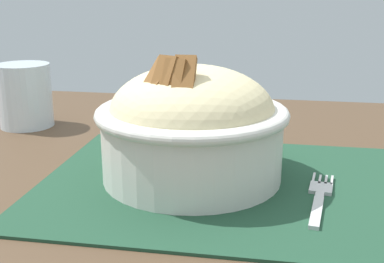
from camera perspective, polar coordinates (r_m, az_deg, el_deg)
The scene contains 5 objects.
table at distance 0.56m, azimuth 6.66°, elevation -12.53°, with size 1.39×0.79×0.74m.
placemat at distance 0.51m, azimuth 4.60°, elevation -6.11°, with size 0.39×0.29×0.00m, color #1E422D.
bowl at distance 0.51m, azimuth 0.01°, elevation 0.71°, with size 0.20×0.20×0.13m.
fork at distance 0.49m, azimuth 14.48°, elevation -7.18°, with size 0.03×0.13×0.00m.
drinking_glass at distance 0.75m, azimuth -18.66°, elevation 3.53°, with size 0.08×0.08×0.09m.
Camera 1 is at (0.02, -0.49, 0.94)m, focal length 46.31 mm.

